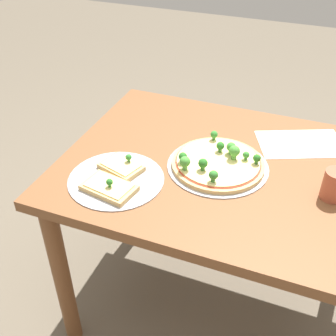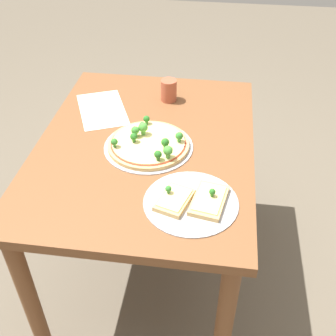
{
  "view_description": "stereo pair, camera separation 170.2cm",
  "coord_description": "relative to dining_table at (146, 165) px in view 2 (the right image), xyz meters",
  "views": [
    {
      "loc": [
        0.22,
        -1.1,
        1.53
      ],
      "look_at": [
        -0.16,
        -0.11,
        0.75
      ],
      "focal_mm": 45.0,
      "sensor_mm": 36.0,
      "label": 1
    },
    {
      "loc": [
        -1.25,
        -0.26,
        1.63
      ],
      "look_at": [
        -0.16,
        -0.11,
        0.75
      ],
      "focal_mm": 45.0,
      "sensor_mm": 36.0,
      "label": 2
    }
  ],
  "objects": [
    {
      "name": "drinking_cup",
      "position": [
        0.32,
        -0.04,
        0.15
      ],
      "size": [
        0.07,
        0.07,
        0.09
      ],
      "primitive_type": "cylinder",
      "color": "#AD5138",
      "rests_on": "dining_table"
    },
    {
      "name": "pizza_tray_whole",
      "position": [
        -0.03,
        -0.02,
        0.12
      ],
      "size": [
        0.33,
        0.33,
        0.07
      ],
      "color": "#A3A3A8",
      "rests_on": "dining_table"
    },
    {
      "name": "ground_plane",
      "position": [
        0.0,
        0.0,
        -0.62
      ],
      "size": [
        8.0,
        8.0,
        0.0
      ],
      "primitive_type": "plane",
      "color": "brown"
    },
    {
      "name": "pizza_tray_slice",
      "position": [
        -0.3,
        -0.2,
        0.12
      ],
      "size": [
        0.3,
        0.3,
        0.05
      ],
      "color": "#A3A3A8",
      "rests_on": "dining_table"
    },
    {
      "name": "dining_table",
      "position": [
        0.0,
        0.0,
        0.0
      ],
      "size": [
        1.06,
        0.8,
        0.73
      ],
      "color": "brown",
      "rests_on": "ground_plane"
    },
    {
      "name": "paper_menu",
      "position": [
        0.21,
        0.22,
        0.11
      ],
      "size": [
        0.34,
        0.28,
        0.0
      ],
      "primitive_type": "cube",
      "rotation": [
        0.0,
        0.0,
        0.41
      ],
      "color": "silver",
      "rests_on": "dining_table"
    }
  ]
}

